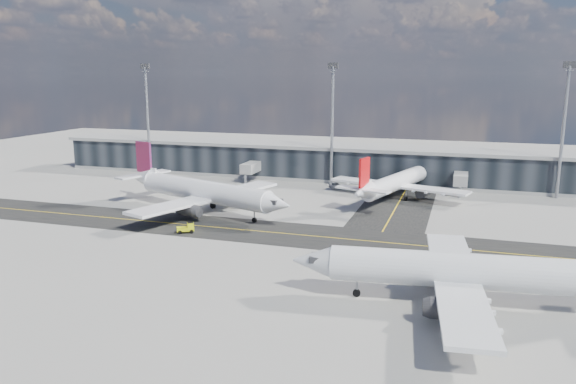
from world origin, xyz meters
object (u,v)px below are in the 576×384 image
object	(u,v)px
airliner_af	(202,191)
service_van	(336,185)
airliner_redtail	(395,183)
baggage_tug	(187,228)
airliner_near	(472,272)

from	to	relation	value
airliner_af	service_van	size ratio (longest dim) A/B	8.91
airliner_af	airliner_redtail	size ratio (longest dim) A/B	1.15
baggage_tug	service_van	world-z (taller)	baggage_tug
airliner_redtail	baggage_tug	world-z (taller)	airliner_redtail
airliner_near	service_van	world-z (taller)	airliner_near
airliner_af	airliner_near	world-z (taller)	airliner_af
airliner_redtail	baggage_tug	distance (m)	47.85
airliner_redtail	service_van	bearing A→B (deg)	169.37
airliner_near	service_van	bearing A→B (deg)	19.67
airliner_af	airliner_near	distance (m)	58.75
baggage_tug	airliner_near	bearing A→B (deg)	37.93
airliner_redtail	baggage_tug	size ratio (longest dim) A/B	11.30
airliner_af	baggage_tug	distance (m)	15.10
airliner_near	airliner_af	bearing A→B (deg)	51.34
airliner_af	baggage_tug	size ratio (longest dim) A/B	13.02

